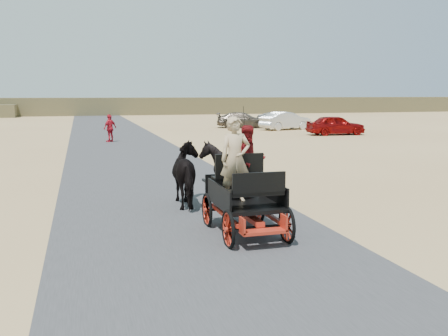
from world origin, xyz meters
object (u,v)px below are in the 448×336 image
object	(u,v)px
car_c	(243,120)
car_d	(279,118)
pedestrian	(110,128)
car_b	(285,121)
car_a	(336,125)
horse_left	(190,174)
carriage	(245,217)
horse_right	(229,173)

from	to	relation	value
car_c	car_d	bearing A→B (deg)	-31.85
pedestrian	car_b	bearing A→B (deg)	163.34
pedestrian	car_a	distance (m)	16.13
horse_left	pedestrian	distance (m)	18.80
horse_left	car_d	size ratio (longest dim) A/B	0.46
horse_left	car_a	world-z (taller)	horse_left
carriage	car_b	xyz separation A→B (m)	(13.13, 28.67, 0.38)
car_a	car_d	world-z (taller)	car_a
carriage	car_b	distance (m)	31.54
carriage	horse_right	world-z (taller)	horse_right
car_a	car_c	bearing A→B (deg)	27.37
horse_right	car_b	bearing A→B (deg)	-116.11
carriage	car_b	world-z (taller)	car_b
horse_left	car_a	bearing A→B (deg)	-127.45
carriage	horse_left	size ratio (longest dim) A/B	1.20
horse_left	horse_right	xyz separation A→B (m)	(1.10, 0.00, 0.00)
horse_left	pedestrian	bearing A→B (deg)	-86.95
car_d	car_a	bearing A→B (deg)	169.47
pedestrian	car_a	bearing A→B (deg)	141.52
horse_left	car_c	bearing A→B (deg)	-110.85
horse_right	horse_left	bearing A→B (deg)	0.00
horse_right	car_d	bearing A→B (deg)	-114.49
horse_right	pedestrian	bearing A→B (deg)	-83.62
pedestrian	car_d	world-z (taller)	pedestrian
horse_left	horse_right	size ratio (longest dim) A/B	1.18
horse_left	car_c	distance (m)	30.98
pedestrian	car_c	world-z (taller)	pedestrian
horse_right	car_a	xyz separation A→B (m)	(14.00, 19.71, -0.13)
car_b	car_c	world-z (taller)	car_b
horse_left	pedestrian	world-z (taller)	pedestrian
horse_left	car_d	bearing A→B (deg)	-116.02
car_a	car_d	size ratio (longest dim) A/B	0.97
car_b	car_c	xyz separation A→B (m)	(-2.66, 3.28, -0.07)
car_a	pedestrian	bearing A→B (deg)	96.91
pedestrian	car_c	bearing A→B (deg)	178.42
pedestrian	car_c	size ratio (longest dim) A/B	0.37
horse_right	car_a	world-z (taller)	horse_right
horse_right	car_d	distance (m)	36.95
car_a	car_c	xyz separation A→B (m)	(-4.08, 9.24, -0.05)
pedestrian	car_d	distance (m)	22.89
horse_right	car_d	size ratio (longest dim) A/B	0.39
horse_right	car_c	world-z (taller)	horse_right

